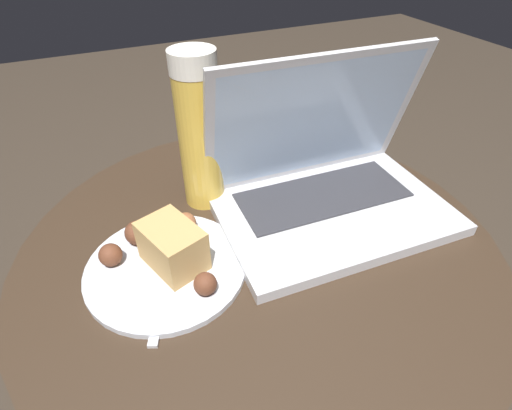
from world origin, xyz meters
The scene contains 5 objects.
table centered at (0.00, 0.00, 0.43)m, with size 0.71×0.71×0.55m.
laptop centered at (0.13, 0.03, 0.60)m, with size 0.37×0.26×0.25m.
beer_glass centered at (-0.04, 0.14, 0.68)m, with size 0.07×0.07×0.25m.
snack_plate centered at (-0.14, 0.00, 0.57)m, with size 0.22×0.22×0.07m.
fork centered at (-0.15, -0.03, 0.55)m, with size 0.08×0.16×0.00m.
Camera 1 is at (-0.19, -0.40, 0.97)m, focal length 28.00 mm.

